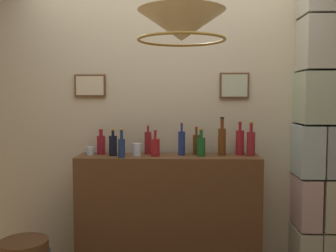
% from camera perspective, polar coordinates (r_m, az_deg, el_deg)
% --- Properties ---
extents(panelled_rear_partition, '(3.13, 0.15, 2.66)m').
position_cam_1_polar(panelled_rear_partition, '(3.41, 0.17, 2.31)').
color(panelled_rear_partition, beige).
rests_on(panelled_rear_partition, ground).
extents(stone_pillar, '(0.36, 0.40, 2.59)m').
position_cam_1_polar(stone_pillar, '(3.43, 21.19, 0.11)').
color(stone_pillar, '#BEB99D').
rests_on(stone_pillar, ground).
extents(bar_shelf_unit, '(1.50, 0.33, 1.04)m').
position_cam_1_polar(bar_shelf_unit, '(3.32, 0.03, -13.30)').
color(bar_shelf_unit, brown).
rests_on(bar_shelf_unit, ground).
extents(liquor_bottle_brandy, '(0.07, 0.07, 0.22)m').
position_cam_1_polar(liquor_bottle_brandy, '(3.23, -8.10, -2.81)').
color(liquor_bottle_brandy, black).
rests_on(liquor_bottle_brandy, bar_shelf_unit).
extents(liquor_bottle_vodka, '(0.06, 0.06, 0.23)m').
position_cam_1_polar(liquor_bottle_vodka, '(3.12, -6.84, -3.06)').
color(liquor_bottle_vodka, navy).
rests_on(liquor_bottle_vodka, bar_shelf_unit).
extents(liquor_bottle_amaro, '(0.06, 0.06, 0.25)m').
position_cam_1_polar(liquor_bottle_amaro, '(3.30, -2.96, -2.44)').
color(liquor_bottle_amaro, maroon).
rests_on(liquor_bottle_amaro, bar_shelf_unit).
extents(liquor_bottle_tequila, '(0.06, 0.06, 0.27)m').
position_cam_1_polar(liquor_bottle_tequila, '(3.22, 2.02, -2.49)').
color(liquor_bottle_tequila, navy).
rests_on(liquor_bottle_tequila, bar_shelf_unit).
extents(liquor_bottle_gin, '(0.07, 0.07, 0.21)m').
position_cam_1_polar(liquor_bottle_gin, '(3.33, -9.82, -2.65)').
color(liquor_bottle_gin, maroon).
rests_on(liquor_bottle_gin, bar_shelf_unit).
extents(liquor_bottle_rum, '(0.06, 0.06, 0.23)m').
position_cam_1_polar(liquor_bottle_rum, '(3.28, 4.19, -2.66)').
color(liquor_bottle_rum, '#5A3514').
rests_on(liquor_bottle_rum, bar_shelf_unit).
extents(liquor_bottle_bourbon, '(0.06, 0.06, 0.32)m').
position_cam_1_polar(liquor_bottle_bourbon, '(3.23, 7.94, -2.13)').
color(liquor_bottle_bourbon, brown).
rests_on(liquor_bottle_bourbon, bar_shelf_unit).
extents(liquor_bottle_scotch, '(0.07, 0.07, 0.28)m').
position_cam_1_polar(liquor_bottle_scotch, '(3.30, 10.53, -2.32)').
color(liquor_bottle_scotch, maroon).
rests_on(liquor_bottle_scotch, bar_shelf_unit).
extents(liquor_bottle_sherry, '(0.07, 0.07, 0.23)m').
position_cam_1_polar(liquor_bottle_sherry, '(3.18, 4.89, -2.94)').
color(liquor_bottle_sherry, '#1B5923').
rests_on(liquor_bottle_sherry, bar_shelf_unit).
extents(liquor_bottle_whiskey, '(0.07, 0.07, 0.28)m').
position_cam_1_polar(liquor_bottle_whiskey, '(3.26, 12.11, -2.44)').
color(liquor_bottle_whiskey, maroon).
rests_on(liquor_bottle_whiskey, bar_shelf_unit).
extents(liquor_bottle_rye, '(0.07, 0.07, 0.21)m').
position_cam_1_polar(liquor_bottle_rye, '(3.17, -1.88, -3.11)').
color(liquor_bottle_rye, '#A31D20').
rests_on(liquor_bottle_rye, bar_shelf_unit).
extents(glass_tumbler_rocks, '(0.07, 0.07, 0.10)m').
position_cam_1_polar(glass_tumbler_rocks, '(3.20, -4.61, -3.47)').
color(glass_tumbler_rocks, silver).
rests_on(glass_tumbler_rocks, bar_shelf_unit).
extents(glass_tumbler_highball, '(0.06, 0.06, 0.07)m').
position_cam_1_polar(glass_tumbler_highball, '(3.31, -11.40, -3.59)').
color(glass_tumbler_highball, silver).
rests_on(glass_tumbler_highball, bar_shelf_unit).
extents(pendant_lamp, '(0.51, 0.51, 0.59)m').
position_cam_1_polar(pendant_lamp, '(2.27, 2.02, 14.38)').
color(pendant_lamp, beige).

